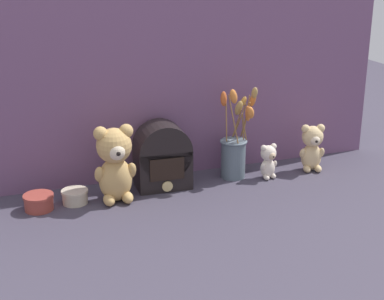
{
  "coord_description": "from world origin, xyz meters",
  "views": [
    {
      "loc": [
        -0.63,
        -1.75,
        0.8
      ],
      "look_at": [
        0.0,
        0.02,
        0.14
      ],
      "focal_mm": 55.0,
      "sensor_mm": 36.0,
      "label": 1
    }
  ],
  "objects": [
    {
      "name": "teddy_bear_medium",
      "position": [
        0.47,
        0.03,
        0.09
      ],
      "size": [
        0.1,
        0.09,
        0.18
      ],
      "color": "#DBBC84",
      "rests_on": "ground"
    },
    {
      "name": "decorative_tin_short",
      "position": [
        -0.4,
        0.02,
        0.02
      ],
      "size": [
        0.09,
        0.09,
        0.05
      ],
      "color": "beige",
      "rests_on": "ground"
    },
    {
      "name": "flower_vase",
      "position": [
        0.18,
        0.06,
        0.11
      ],
      "size": [
        0.14,
        0.13,
        0.34
      ],
      "color": "slate",
      "rests_on": "ground"
    },
    {
      "name": "teddy_bear_small",
      "position": [
        0.29,
        0.01,
        0.07
      ],
      "size": [
        0.07,
        0.06,
        0.13
      ],
      "color": "beige",
      "rests_on": "ground"
    },
    {
      "name": "ground_plane",
      "position": [
        0.0,
        0.0,
        0.0
      ],
      "size": [
        4.0,
        4.0,
        0.0
      ],
      "primitive_type": "plane",
      "color": "#3D3847"
    },
    {
      "name": "decorative_tin_tall",
      "position": [
        -0.52,
        0.01,
        0.03
      ],
      "size": [
        0.1,
        0.1,
        0.05
      ],
      "color": "#993D33",
      "rests_on": "ground"
    },
    {
      "name": "vintage_radio",
      "position": [
        -0.09,
        0.06,
        0.11
      ],
      "size": [
        0.19,
        0.13,
        0.23
      ],
      "color": "black",
      "rests_on": "ground"
    },
    {
      "name": "teddy_bear_large",
      "position": [
        -0.27,
        -0.0,
        0.14
      ],
      "size": [
        0.14,
        0.13,
        0.26
      ],
      "color": "tan",
      "rests_on": "ground"
    },
    {
      "name": "backdrop_wall",
      "position": [
        0.0,
        0.17,
        0.4
      ],
      "size": [
        1.56,
        0.02,
        0.8
      ],
      "color": "#704C70",
      "rests_on": "ground"
    }
  ]
}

